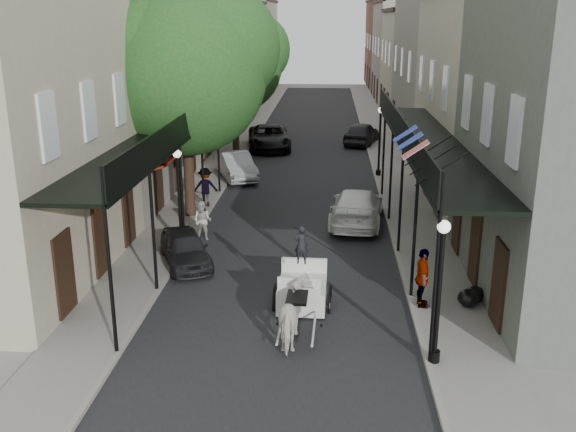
% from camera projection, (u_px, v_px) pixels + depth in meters
% --- Properties ---
extents(ground, '(140.00, 140.00, 0.00)m').
position_uv_depth(ground, '(277.00, 324.00, 18.25)').
color(ground, gray).
rests_on(ground, ground).
extents(road, '(8.00, 90.00, 0.01)m').
position_uv_depth(road, '(305.00, 168.00, 37.32)').
color(road, black).
rests_on(road, ground).
extents(sidewalk_left, '(2.20, 90.00, 0.12)m').
position_uv_depth(sidewalk_left, '(220.00, 166.00, 37.61)').
color(sidewalk_left, gray).
rests_on(sidewalk_left, ground).
extents(sidewalk_right, '(2.20, 90.00, 0.12)m').
position_uv_depth(sidewalk_right, '(391.00, 168.00, 36.99)').
color(sidewalk_right, gray).
rests_on(sidewalk_right, ground).
extents(building_row_left, '(5.00, 80.00, 10.50)m').
position_uv_depth(building_row_left, '(191.00, 63.00, 45.83)').
color(building_row_left, '#AFA58C').
rests_on(building_row_left, ground).
extents(building_row_right, '(5.00, 80.00, 10.50)m').
position_uv_depth(building_row_right, '(434.00, 65.00, 44.77)').
color(building_row_right, gray).
rests_on(building_row_right, ground).
extents(gallery_left, '(2.20, 18.05, 4.88)m').
position_uv_depth(gallery_left, '(164.00, 138.00, 24.00)').
color(gallery_left, black).
rests_on(gallery_left, sidewalk_left).
extents(gallery_right, '(2.20, 18.05, 4.88)m').
position_uv_depth(gallery_right, '(423.00, 141.00, 23.41)').
color(gallery_right, black).
rests_on(gallery_right, sidewalk_right).
extents(tree_near, '(7.31, 6.80, 9.63)m').
position_uv_depth(tree_near, '(195.00, 65.00, 26.30)').
color(tree_near, '#382619').
rests_on(tree_near, sidewalk_left).
extents(tree_far, '(6.45, 6.00, 8.61)m').
position_uv_depth(tree_far, '(240.00, 60.00, 39.84)').
color(tree_far, '#382619').
rests_on(tree_far, sidewalk_left).
extents(lamppost_right_near, '(0.32, 0.32, 3.71)m').
position_uv_depth(lamppost_right_near, '(439.00, 290.00, 15.48)').
color(lamppost_right_near, black).
rests_on(lamppost_right_near, sidewalk_right).
extents(lamppost_left, '(0.32, 0.32, 3.71)m').
position_uv_depth(lamppost_left, '(179.00, 197.00, 23.62)').
color(lamppost_left, black).
rests_on(lamppost_left, sidewalk_left).
extents(lamppost_right_far, '(0.32, 0.32, 3.71)m').
position_uv_depth(lamppost_right_far, '(380.00, 140.00, 34.55)').
color(lamppost_right_far, black).
rests_on(lamppost_right_far, sidewalk_right).
extents(horse, '(0.95, 1.99, 1.66)m').
position_uv_depth(horse, '(297.00, 314.00, 17.01)').
color(horse, silver).
rests_on(horse, ground).
extents(carriage, '(1.78, 2.49, 2.78)m').
position_uv_depth(carriage, '(303.00, 269.00, 19.40)').
color(carriage, black).
rests_on(carriage, ground).
extents(pedestrian_walking, '(0.88, 0.76, 1.56)m').
position_uv_depth(pedestrian_walking, '(203.00, 221.00, 25.01)').
color(pedestrian_walking, '#B6B5AC').
rests_on(pedestrian_walking, ground).
extents(pedestrian_sidewalk_left, '(1.25, 0.86, 1.77)m').
position_uv_depth(pedestrian_sidewalk_left, '(205.00, 187.00, 29.12)').
color(pedestrian_sidewalk_left, gray).
rests_on(pedestrian_sidewalk_left, sidewalk_left).
extents(pedestrian_sidewalk_right, '(0.46, 1.07, 1.81)m').
position_uv_depth(pedestrian_sidewalk_right, '(422.00, 278.00, 18.87)').
color(pedestrian_sidewalk_right, gray).
rests_on(pedestrian_sidewalk_right, sidewalk_right).
extents(car_left_near, '(2.72, 3.89, 1.23)m').
position_uv_depth(car_left_near, '(185.00, 248.00, 22.52)').
color(car_left_near, black).
rests_on(car_left_near, ground).
extents(car_left_mid, '(2.97, 4.60, 1.43)m').
position_uv_depth(car_left_mid, '(236.00, 166.00, 34.59)').
color(car_left_mid, '#A2A1A7').
rests_on(car_left_mid, ground).
extents(car_left_far, '(3.40, 5.99, 1.58)m').
position_uv_depth(car_left_far, '(269.00, 137.00, 42.45)').
color(car_left_far, black).
rests_on(car_left_far, ground).
extents(car_right_near, '(2.61, 5.31, 1.48)m').
position_uv_depth(car_right_near, '(357.00, 207.00, 26.98)').
color(car_right_near, white).
rests_on(car_right_near, ground).
extents(car_right_far, '(2.92, 4.84, 1.54)m').
position_uv_depth(car_right_far, '(362.00, 133.00, 44.11)').
color(car_right_far, black).
rests_on(car_right_far, ground).
extents(trash_bags, '(0.90, 1.05, 0.55)m').
position_uv_depth(trash_bags, '(471.00, 296.00, 19.19)').
color(trash_bags, black).
rests_on(trash_bags, sidewalk_right).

